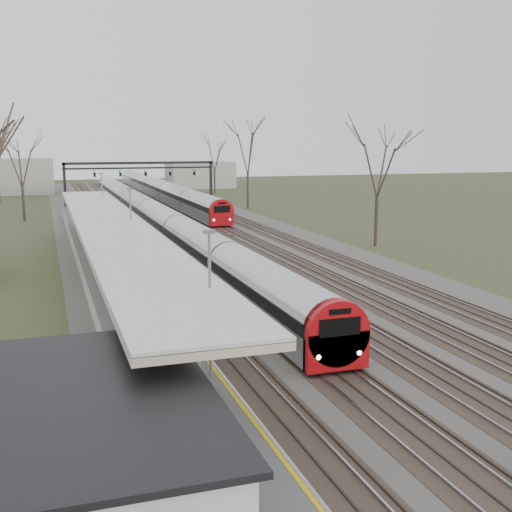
% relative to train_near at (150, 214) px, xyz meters
% --- Properties ---
extents(track_bed, '(24.00, 160.00, 0.22)m').
position_rel_train_near_xyz_m(track_bed, '(2.76, -4.67, -1.42)').
color(track_bed, '#474442').
rests_on(track_bed, ground).
extents(platform, '(3.50, 69.00, 1.00)m').
position_rel_train_near_xyz_m(platform, '(-6.55, -22.17, -0.98)').
color(platform, '#9E9B93').
rests_on(platform, ground).
extents(canopy, '(4.10, 50.00, 3.11)m').
position_rel_train_near_xyz_m(canopy, '(-6.55, -26.68, 2.45)').
color(canopy, slate).
rests_on(canopy, platform).
extents(station_building, '(6.00, 9.00, 3.20)m').
position_rel_train_near_xyz_m(station_building, '(-10.00, -51.67, 0.12)').
color(station_building, silver).
rests_on(station_building, ground).
extents(signal_gantry, '(21.00, 0.59, 6.08)m').
position_rel_train_near_xyz_m(signal_gantry, '(2.79, 25.32, 3.43)').
color(signal_gantry, black).
rests_on(signal_gantry, ground).
extents(tree_east_far, '(5.00, 5.00, 10.30)m').
position_rel_train_near_xyz_m(tree_east_far, '(16.50, -17.67, 5.81)').
color(tree_east_far, '#2D231C').
rests_on(tree_east_far, ground).
extents(train_near, '(2.62, 90.21, 3.05)m').
position_rel_train_near_xyz_m(train_near, '(0.00, 0.00, 0.00)').
color(train_near, '#ADAFB7').
rests_on(train_near, ground).
extents(train_far, '(2.62, 75.21, 3.05)m').
position_rel_train_near_xyz_m(train_far, '(7.00, 34.78, 0.00)').
color(train_far, '#ADAFB7').
rests_on(train_far, ground).
extents(passenger, '(0.59, 0.72, 1.69)m').
position_rel_train_near_xyz_m(passenger, '(-6.72, -54.09, 0.36)').
color(passenger, '#423465').
rests_on(passenger, platform).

